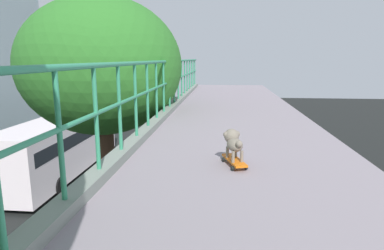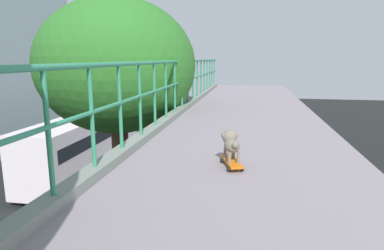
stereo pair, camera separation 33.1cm
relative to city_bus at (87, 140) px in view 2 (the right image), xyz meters
The scene contains 4 objects.
city_bus is the anchor object (origin of this frame).
roadside_tree_mid 13.47m from the city_bus, 58.00° to the right, with size 3.93×3.93×8.47m.
toy_skateboard 18.28m from the city_bus, 56.72° to the right, with size 0.29×0.53×0.08m.
small_dog 18.30m from the city_bus, 56.71° to the right, with size 0.26×0.40×0.34m.
Camera 2 is at (1.34, -0.47, 7.00)m, focal length 31.05 mm.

